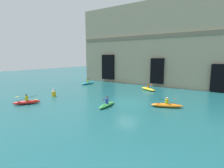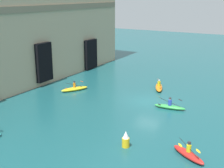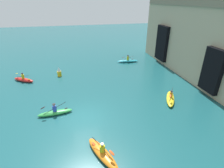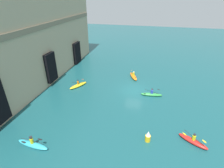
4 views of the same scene
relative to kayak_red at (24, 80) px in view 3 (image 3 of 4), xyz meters
name	(u,v)px [view 3 (image 3 of 4)]	position (x,y,z in m)	size (l,w,h in m)	color
ground_plane	(86,117)	(9.18, 6.94, -0.26)	(120.00, 120.00, 0.00)	#195156
kayak_red	(24,80)	(0.00, 0.00, 0.00)	(2.11, 2.81, 1.13)	red
kayak_orange	(102,153)	(13.71, 7.64, -0.01)	(3.36, 2.01, 1.09)	orange
kayak_green	(55,112)	(8.18, 4.30, -0.02)	(0.97, 3.08, 1.12)	green
kayak_cyan	(128,61)	(-4.08, 15.04, -0.01)	(1.02, 3.46, 1.20)	#33B2C6
kayak_yellow	(170,98)	(8.30, 15.69, -0.03)	(3.20, 2.23, 1.10)	yellow
marker_buoy	(59,72)	(-0.78, 4.34, 0.31)	(0.55, 0.55, 1.24)	yellow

